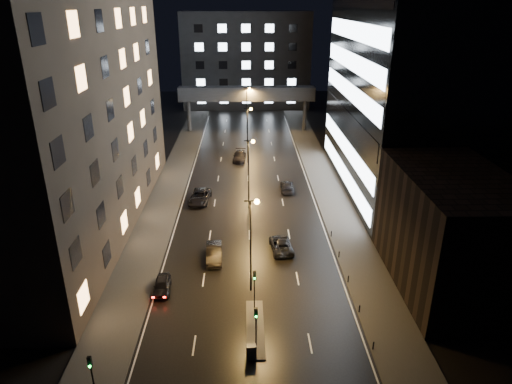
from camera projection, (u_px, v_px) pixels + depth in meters
ground at (248, 178)px, 76.15m from camera, size 160.00×160.00×0.00m
sidewalk_left at (169, 190)px, 71.23m from camera, size 5.00×110.00×0.15m
sidewalk_right at (328, 188)px, 71.80m from camera, size 5.00×110.00×0.15m
building_left at (56, 69)px, 53.16m from camera, size 15.00×48.00×40.00m
building_right_low at (450, 231)px, 45.71m from camera, size 10.00×18.00×12.00m
building_right_glass at (424, 38)px, 64.34m from camera, size 20.00×36.00×45.00m
building_far at (246, 60)px, 124.80m from camera, size 34.00×14.00×25.00m
skybridge at (247, 94)px, 100.59m from camera, size 30.00×3.00×10.00m
median_island at (255, 328)px, 41.10m from camera, size 1.60×8.00×0.15m
traffic_signal_near at (255, 284)px, 42.23m from camera, size 0.28×0.34×4.40m
traffic_signal_far at (256, 323)px, 37.16m from camera, size 0.28×0.34×4.40m
traffic_signal_corner at (92, 373)px, 32.34m from camera, size 0.28×0.34×4.40m
bollard_row at (354, 294)px, 45.33m from camera, size 0.12×25.12×0.90m
streetlight_near at (252, 234)px, 44.14m from camera, size 1.45×0.50×10.15m
streetlight_mid_a at (250, 165)px, 62.58m from camera, size 1.45×0.50×10.15m
streetlight_mid_b at (248, 128)px, 81.02m from camera, size 1.45×0.50×10.15m
streetlight_far at (248, 105)px, 99.46m from camera, size 1.45×0.50×10.15m
car_away_a at (162, 285)px, 46.27m from camera, size 1.85×4.06×1.35m
car_away_b at (214, 253)px, 51.88m from camera, size 2.04×5.09×1.65m
car_away_c at (200, 197)px, 66.85m from camera, size 3.28×6.18×1.65m
car_away_d at (240, 156)px, 84.45m from camera, size 2.65×5.66×1.60m
car_toward_a at (281, 245)px, 53.91m from camera, size 2.90×5.39×1.44m
car_toward_b at (287, 186)px, 70.91m from camera, size 2.18×4.99×1.43m
utility_cabinet at (251, 351)px, 37.41m from camera, size 0.85×0.58×1.23m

